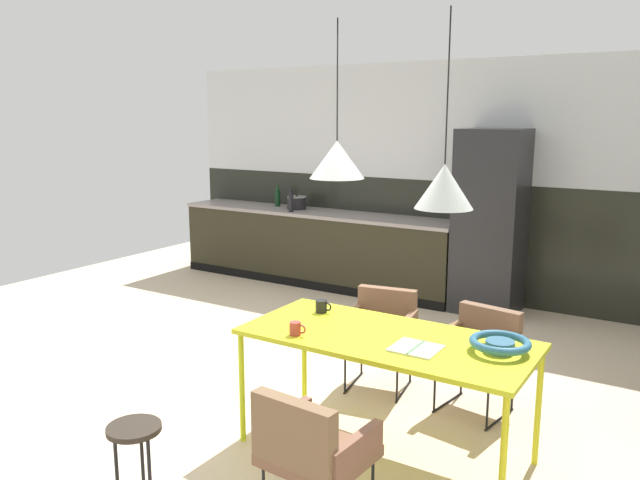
{
  "coord_description": "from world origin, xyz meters",
  "views": [
    {
      "loc": [
        2.7,
        -3.36,
        2.04
      ],
      "look_at": [
        -0.07,
        1.05,
        1.02
      ],
      "focal_mm": 35.61,
      "sensor_mm": 36.0,
      "label": 1
    }
  ],
  "objects_px": {
    "bottle_oil_tall": "(278,198)",
    "pendant_lamp_over_table_near": "(337,160)",
    "armchair_corner_seat": "(481,344)",
    "mug_glass_clear": "(296,328)",
    "bottle_spice_small": "(291,201)",
    "refrigerator_column": "(490,222)",
    "fruit_bowl": "(500,343)",
    "dining_table": "(386,343)",
    "side_stool": "(134,435)",
    "armchair_near_window": "(309,445)",
    "cooking_pot": "(297,203)",
    "pendant_lamp_over_table_far": "(444,186)",
    "mug_short_terracotta": "(322,306)",
    "armchair_far_side": "(382,323)",
    "open_book": "(416,348)"
  },
  "relations": [
    {
      "from": "bottle_oil_tall",
      "to": "pendant_lamp_over_table_near",
      "type": "distance_m",
      "value": 4.42
    },
    {
      "from": "armchair_corner_seat",
      "to": "mug_glass_clear",
      "type": "distance_m",
      "value": 1.43
    },
    {
      "from": "bottle_spice_small",
      "to": "refrigerator_column",
      "type": "bearing_deg",
      "value": 4.9
    },
    {
      "from": "bottle_oil_tall",
      "to": "fruit_bowl",
      "type": "bearing_deg",
      "value": -39.8
    },
    {
      "from": "armchair_corner_seat",
      "to": "fruit_bowl",
      "type": "xyz_separation_m",
      "value": [
        0.35,
        -0.78,
        0.32
      ]
    },
    {
      "from": "refrigerator_column",
      "to": "dining_table",
      "type": "xyz_separation_m",
      "value": [
        0.38,
        -3.2,
        -0.25
      ]
    },
    {
      "from": "side_stool",
      "to": "bottle_oil_tall",
      "type": "bearing_deg",
      "value": 117.11
    },
    {
      "from": "side_stool",
      "to": "pendant_lamp_over_table_near",
      "type": "distance_m",
      "value": 1.9
    },
    {
      "from": "armchair_near_window",
      "to": "bottle_spice_small",
      "type": "distance_m",
      "value": 4.83
    },
    {
      "from": "armchair_corner_seat",
      "to": "cooking_pot",
      "type": "xyz_separation_m",
      "value": [
        -3.14,
        2.35,
        0.5
      ]
    },
    {
      "from": "fruit_bowl",
      "to": "pendant_lamp_over_table_far",
      "type": "xyz_separation_m",
      "value": [
        -0.3,
        -0.15,
        0.87
      ]
    },
    {
      "from": "armchair_near_window",
      "to": "pendant_lamp_over_table_far",
      "type": "relative_size",
      "value": 0.73
    },
    {
      "from": "mug_glass_clear",
      "to": "side_stool",
      "type": "distance_m",
      "value": 1.07
    },
    {
      "from": "side_stool",
      "to": "pendant_lamp_over_table_far",
      "type": "bearing_deg",
      "value": 42.1
    },
    {
      "from": "armchair_near_window",
      "to": "pendant_lamp_over_table_far",
      "type": "xyz_separation_m",
      "value": [
        0.31,
        0.86,
        1.19
      ]
    },
    {
      "from": "dining_table",
      "to": "armchair_corner_seat",
      "type": "relative_size",
      "value": 2.41
    },
    {
      "from": "armchair_corner_seat",
      "to": "side_stool",
      "type": "relative_size",
      "value": 1.64
    },
    {
      "from": "mug_glass_clear",
      "to": "bottle_oil_tall",
      "type": "distance_m",
      "value": 4.49
    },
    {
      "from": "fruit_bowl",
      "to": "mug_short_terracotta",
      "type": "height_order",
      "value": "mug_short_terracotta"
    },
    {
      "from": "cooking_pot",
      "to": "side_stool",
      "type": "bearing_deg",
      "value": -66.14
    },
    {
      "from": "armchair_near_window",
      "to": "pendant_lamp_over_table_near",
      "type": "height_order",
      "value": "pendant_lamp_over_table_near"
    },
    {
      "from": "mug_glass_clear",
      "to": "bottle_spice_small",
      "type": "distance_m",
      "value": 4.0
    },
    {
      "from": "armchair_near_window",
      "to": "armchair_far_side",
      "type": "distance_m",
      "value": 1.86
    },
    {
      "from": "refrigerator_column",
      "to": "armchair_far_side",
      "type": "relative_size",
      "value": 2.59
    },
    {
      "from": "armchair_corner_seat",
      "to": "mug_glass_clear",
      "type": "xyz_separation_m",
      "value": [
        -0.77,
        -1.16,
        0.32
      ]
    },
    {
      "from": "armchair_near_window",
      "to": "pendant_lamp_over_table_near",
      "type": "distance_m",
      "value": 1.63
    },
    {
      "from": "pendant_lamp_over_table_far",
      "to": "open_book",
      "type": "bearing_deg",
      "value": -149.03
    },
    {
      "from": "bottle_oil_tall",
      "to": "pendant_lamp_over_table_near",
      "type": "xyz_separation_m",
      "value": [
        2.83,
        -3.3,
        0.78
      ]
    },
    {
      "from": "refrigerator_column",
      "to": "fruit_bowl",
      "type": "xyz_separation_m",
      "value": [
        1.03,
        -3.09,
        -0.16
      ]
    },
    {
      "from": "armchair_near_window",
      "to": "side_stool",
      "type": "relative_size",
      "value": 1.73
    },
    {
      "from": "armchair_far_side",
      "to": "pendant_lamp_over_table_far",
      "type": "bearing_deg",
      "value": 121.55
    },
    {
      "from": "mug_glass_clear",
      "to": "cooking_pot",
      "type": "distance_m",
      "value": 4.24
    },
    {
      "from": "refrigerator_column",
      "to": "side_stool",
      "type": "distance_m",
      "value": 4.43
    },
    {
      "from": "mug_glass_clear",
      "to": "side_stool",
      "type": "relative_size",
      "value": 0.25
    },
    {
      "from": "armchair_corner_seat",
      "to": "fruit_bowl",
      "type": "distance_m",
      "value": 0.91
    },
    {
      "from": "mug_glass_clear",
      "to": "bottle_oil_tall",
      "type": "xyz_separation_m",
      "value": [
        -2.71,
        3.57,
        0.21
      ]
    },
    {
      "from": "dining_table",
      "to": "mug_glass_clear",
      "type": "xyz_separation_m",
      "value": [
        -0.47,
        -0.27,
        0.09
      ]
    },
    {
      "from": "cooking_pot",
      "to": "pendant_lamp_over_table_near",
      "type": "height_order",
      "value": "pendant_lamp_over_table_near"
    },
    {
      "from": "armchair_corner_seat",
      "to": "bottle_spice_small",
      "type": "bearing_deg",
      "value": -25.4
    },
    {
      "from": "pendant_lamp_over_table_near",
      "to": "pendant_lamp_over_table_far",
      "type": "bearing_deg",
      "value": -3.53
    },
    {
      "from": "mug_glass_clear",
      "to": "armchair_far_side",
      "type": "bearing_deg",
      "value": 90.05
    },
    {
      "from": "cooking_pot",
      "to": "bottle_oil_tall",
      "type": "xyz_separation_m",
      "value": [
        -0.34,
        0.06,
        0.03
      ]
    },
    {
      "from": "mug_short_terracotta",
      "to": "pendant_lamp_over_table_near",
      "type": "xyz_separation_m",
      "value": [
        0.23,
        -0.19,
        0.99
      ]
    },
    {
      "from": "armchair_far_side",
      "to": "mug_short_terracotta",
      "type": "height_order",
      "value": "mug_short_terracotta"
    },
    {
      "from": "armchair_corner_seat",
      "to": "mug_glass_clear",
      "type": "bearing_deg",
      "value": 65.71
    },
    {
      "from": "side_stool",
      "to": "mug_short_terracotta",
      "type": "bearing_deg",
      "value": 76.61
    },
    {
      "from": "fruit_bowl",
      "to": "dining_table",
      "type": "bearing_deg",
      "value": -170.67
    },
    {
      "from": "armchair_corner_seat",
      "to": "bottle_spice_small",
      "type": "relative_size",
      "value": 2.32
    },
    {
      "from": "armchair_far_side",
      "to": "side_stool",
      "type": "relative_size",
      "value": 1.69
    },
    {
      "from": "fruit_bowl",
      "to": "open_book",
      "type": "distance_m",
      "value": 0.47
    }
  ]
}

